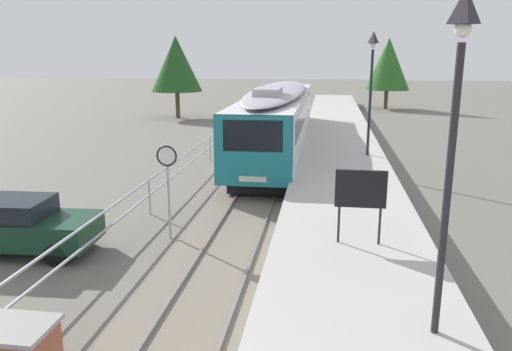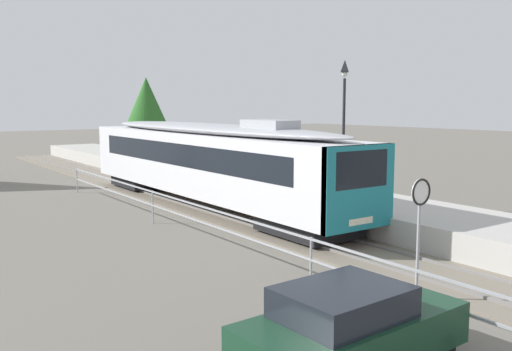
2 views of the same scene
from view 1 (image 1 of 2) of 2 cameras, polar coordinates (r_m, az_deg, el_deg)
name	(u,v)px [view 1 (image 1 of 2)]	position (r m, az deg, el deg)	size (l,w,h in m)	color
ground_plane	(220,156)	(26.71, -4.11, 2.20)	(160.00, 160.00, 0.00)	#6B665B
track_rails	(276,157)	(26.25, 2.31, 2.09)	(3.20, 60.00, 0.14)	slate
commuter_train	(278,116)	(26.51, 2.49, 6.82)	(2.82, 18.33, 3.74)	silver
station_platform	(339,151)	(26.05, 9.46, 2.76)	(3.90, 60.00, 0.90)	#B7B5AD
platform_lamp_near_end	(456,104)	(7.96, 21.80, 7.55)	(0.34, 0.34, 5.35)	#232328
platform_lamp_mid_platform	(372,70)	(22.56, 13.05, 11.59)	(0.34, 0.34, 5.35)	#232328
platform_notice_board	(361,192)	(12.01, 11.84, -1.80)	(1.20, 0.08, 1.80)	#232328
speed_limit_sign	(167,169)	(14.57, -10.07, 0.77)	(0.61, 0.10, 2.81)	#9EA0A5
carpark_fence	(149,189)	(17.22, -12.08, -1.48)	(0.06, 36.06, 1.25)	#9EA0A5
parked_hatchback_dark_green	(19,225)	(15.13, -25.35, -5.14)	(4.08, 1.94, 1.53)	#143823
tree_behind_carpark	(388,64)	(51.09, 14.81, 12.18)	(4.27, 4.27, 6.79)	brown
tree_behind_station_far	(176,64)	(42.81, -9.08, 12.45)	(4.19, 4.19, 6.74)	brown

